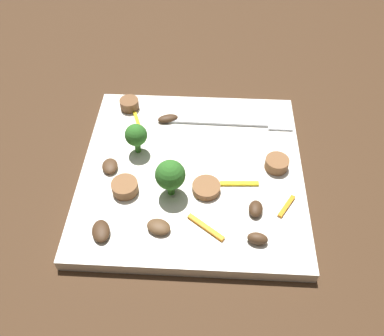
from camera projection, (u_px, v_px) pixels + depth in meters
ground_plane at (192, 177)px, 0.55m from camera, size 1.40×1.40×0.00m
plate at (192, 172)px, 0.54m from camera, size 0.29×0.29×0.02m
fork at (240, 124)px, 0.59m from camera, size 0.18×0.02×0.00m
broccoli_floret_0 at (170, 175)px, 0.48m from camera, size 0.04×0.04×0.05m
broccoli_floret_1 at (136, 136)px, 0.53m from camera, size 0.03×0.03×0.05m
sausage_slice_0 at (277, 164)px, 0.53m from camera, size 0.04×0.04×0.02m
sausage_slice_1 at (125, 187)px, 0.50m from camera, size 0.05×0.05×0.02m
sausage_slice_2 at (206, 188)px, 0.51m from camera, size 0.05×0.05×0.01m
sausage_slice_3 at (129, 104)px, 0.61m from camera, size 0.03×0.03×0.02m
mushroom_0 at (110, 166)px, 0.53m from camera, size 0.03×0.03×0.01m
mushroom_1 at (159, 227)px, 0.47m from camera, size 0.03×0.03×0.01m
mushroom_2 at (101, 231)px, 0.47m from camera, size 0.03×0.04×0.01m
mushroom_3 at (168, 118)px, 0.59m from camera, size 0.03×0.02×0.01m
mushroom_4 at (256, 209)px, 0.49m from camera, size 0.02×0.03×0.01m
mushroom_5 at (258, 239)px, 0.46m from camera, size 0.03×0.02×0.01m
pepper_strip_0 at (138, 124)px, 0.59m from camera, size 0.02×0.05×0.00m
pepper_strip_1 at (206, 227)px, 0.47m from camera, size 0.04×0.04×0.00m
pepper_strip_2 at (286, 206)px, 0.49m from camera, size 0.02×0.03×0.00m
pepper_strip_3 at (239, 184)px, 0.51m from camera, size 0.05×0.01×0.00m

